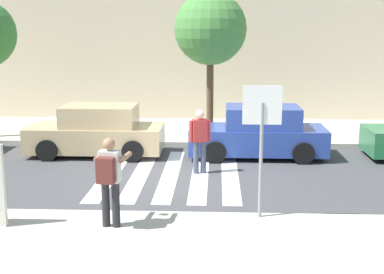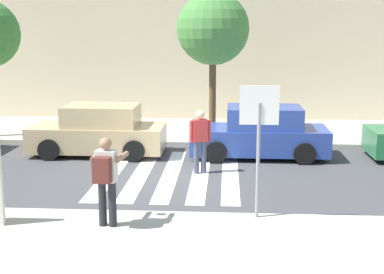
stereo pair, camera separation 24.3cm
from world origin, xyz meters
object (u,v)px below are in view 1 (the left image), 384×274
pedestrian_crossing (200,138)px  parked_car_tan (97,132)px  parked_car_blue (259,133)px  photographer_with_backpack (109,175)px  street_tree_center (210,29)px  stop_sign (262,122)px

pedestrian_crossing → parked_car_tan: 3.81m
parked_car_blue → photographer_with_backpack: bearing=-117.0°
photographer_with_backpack → parked_car_blue: photographer_with_backpack is taller
pedestrian_crossing → street_tree_center: size_ratio=0.35×
stop_sign → parked_car_blue: bearing=86.0°
parked_car_tan → parked_car_blue: (4.95, 0.00, 0.00)m
pedestrian_crossing → parked_car_blue: size_ratio=0.42×
stop_sign → pedestrian_crossing: 4.08m
photographer_with_backpack → parked_car_tan: bearing=104.7°
stop_sign → photographer_with_backpack: 3.09m
pedestrian_crossing → photographer_with_backpack: bearing=-109.3°
parked_car_tan → parked_car_blue: bearing=0.0°
photographer_with_backpack → parked_car_blue: bearing=63.0°
photographer_with_backpack → parked_car_blue: 7.22m
photographer_with_backpack → pedestrian_crossing: 4.68m
parked_car_tan → street_tree_center: bearing=32.9°
photographer_with_backpack → street_tree_center: (1.75, 8.65, 2.64)m
photographer_with_backpack → parked_car_tan: 6.65m
pedestrian_crossing → parked_car_blue: 2.65m
parked_car_tan → street_tree_center: 5.13m
stop_sign → parked_car_blue: stop_sign is taller
street_tree_center → pedestrian_crossing: bearing=-92.8°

